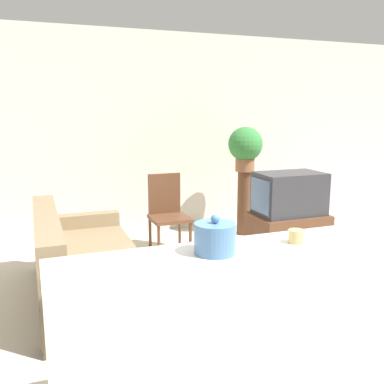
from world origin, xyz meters
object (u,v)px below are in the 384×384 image
(couch, at_px, (84,268))
(potted_plant, at_px, (245,146))
(decorative_bowl, at_px, (215,238))
(wooden_chair, at_px, (167,210))
(television, at_px, (289,194))

(couch, relative_size, potted_plant, 3.05)
(potted_plant, relative_size, decorative_bowl, 2.75)
(decorative_bowl, bearing_deg, potted_plant, 60.03)
(wooden_chair, bearing_deg, couch, -137.21)
(couch, distance_m, television, 2.30)
(television, xyz_separation_m, potted_plant, (0.05, 1.13, 0.43))
(potted_plant, height_order, decorative_bowl, potted_plant)
(decorative_bowl, bearing_deg, television, 48.64)
(potted_plant, xyz_separation_m, decorative_bowl, (-1.81, -3.13, -0.17))
(couch, relative_size, wooden_chair, 1.95)
(couch, bearing_deg, potted_plant, 30.16)
(wooden_chair, bearing_deg, decorative_bowl, -102.43)
(couch, xyz_separation_m, wooden_chair, (1.10, 1.02, 0.21))
(television, relative_size, wooden_chair, 0.79)
(television, distance_m, decorative_bowl, 2.68)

